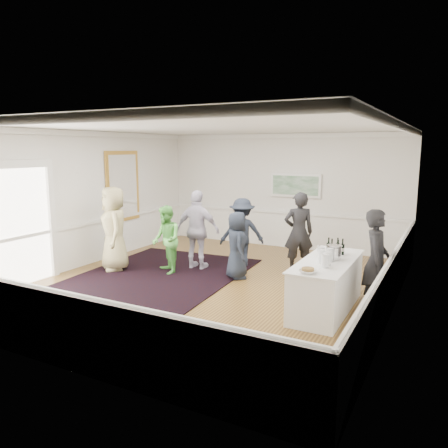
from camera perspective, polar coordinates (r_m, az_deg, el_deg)
The scene contains 23 objects.
floor at distance 9.18m, azimuth -1.40°, elevation -7.83°, with size 8.00×8.00×0.00m, color olive.
ceiling at distance 8.75m, azimuth -1.48°, elevation 12.55°, with size 7.00×8.00×0.02m, color white.
wall_left at distance 10.96m, azimuth -17.65°, elevation 3.17°, with size 0.02×8.00×3.20m, color white.
wall_right at distance 7.76m, azimuth 21.74°, elevation 0.34°, with size 0.02×8.00×3.20m, color white.
wall_back at distance 12.45m, azimuth 7.62°, elevation 4.29°, with size 7.00×0.02×3.20m, color white.
wall_front at distance 5.73m, azimuth -21.39°, elevation -2.80°, with size 7.00×0.02×3.20m, color white.
wainscoting at distance 9.04m, azimuth -1.41°, elevation -4.81°, with size 7.00×8.00×1.00m, color white, non-canonical shape.
mirror at distance 11.85m, azimuth -13.06°, elevation 4.82°, with size 0.05×1.25×1.85m.
doorway at distance 9.71m, azimuth -25.34°, elevation 0.79°, with size 0.10×1.78×2.56m.
landscape_painting at distance 12.25m, azimuth 9.31°, elevation 5.01°, with size 1.44×0.06×0.66m.
area_rug at distance 9.87m, azimuth -8.43°, elevation -6.61°, with size 3.29×4.32×0.02m, color black.
serving_table at distance 7.84m, azimuth 13.28°, elevation -7.76°, with size 0.84×2.20×0.89m.
bartender at distance 7.91m, azimuth 19.24°, elevation -4.58°, with size 0.65×0.43×1.78m, color black.
guest_tan at distance 10.32m, azimuth -14.17°, elevation -0.60°, with size 0.95×0.62×1.94m, color tan.
guest_green at distance 9.86m, azimuth -7.56°, elevation -2.06°, with size 0.75×0.58×1.54m, color #5AB94A.
guest_lilac at distance 10.12m, azimuth -3.45°, elevation -0.78°, with size 1.08×0.45×1.85m, color #BAB3C8.
guest_dark_a at distance 10.41m, azimuth 2.36°, elevation -1.08°, with size 1.05×0.60×1.63m, color #1B212D.
guest_dark_b at distance 9.99m, azimuth 9.72°, elevation -1.08°, with size 0.67×0.44×1.83m, color black.
guest_navy at distance 9.41m, azimuth 1.69°, elevation -2.79°, with size 0.71×0.46×1.46m, color #1B212D.
wine_bottles at distance 8.14m, azimuth 14.38°, elevation -2.81°, with size 0.32×0.22×0.31m.
juice_pitchers at distance 7.48m, azimuth 13.04°, elevation -4.14°, with size 0.30×0.58×0.24m.
ice_bucket at distance 7.81m, azimuth 14.22°, elevation -3.64°, with size 0.26×0.26×0.24m, color silver.
nut_bowl at distance 6.88m, azimuth 10.90°, elevation -5.99°, with size 0.27×0.27×0.08m.
Camera 1 is at (4.27, -7.63, 2.79)m, focal length 35.00 mm.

